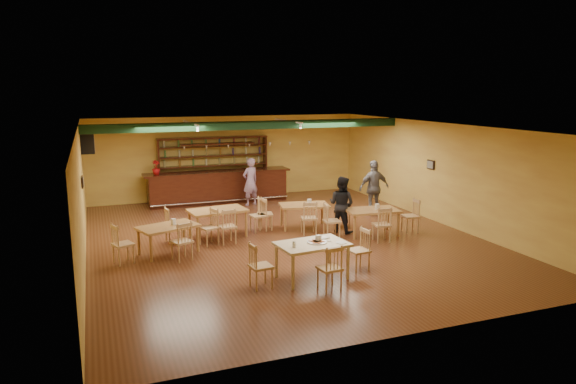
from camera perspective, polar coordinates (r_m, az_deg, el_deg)
name	(u,v)px	position (r m, az deg, el deg)	size (l,w,h in m)	color
floor	(284,239)	(14.16, -0.46, -5.11)	(12.00, 12.00, 0.00)	#562E18
ceiling_beam	(252,125)	(16.29, -3.90, 7.27)	(10.00, 0.30, 0.25)	black
track_rail_left	(190,123)	(16.45, -10.58, 7.39)	(0.05, 2.50, 0.05)	silver
track_rail_right	(288,121)	(17.30, 0.00, 7.75)	(0.05, 2.50, 0.05)	silver
ac_unit	(88,143)	(17.04, -21.00, 4.97)	(0.34, 0.70, 0.48)	silver
picture_left	(82,182)	(13.95, -21.52, 1.03)	(0.04, 0.34, 0.28)	black
picture_right	(431,165)	(16.56, 15.29, 2.89)	(0.04, 0.34, 0.28)	black
bar_counter	(218,187)	(18.69, -7.61, 0.57)	(5.14, 0.85, 1.13)	#34110A
back_bar_hutch	(214,168)	(19.20, -8.08, 2.57)	(3.98, 0.40, 2.28)	#34110A
poinsettia	(156,167)	(18.21, -14.19, 2.62)	(0.27, 0.27, 0.48)	#A50F11
dining_table_a	(218,223)	(14.40, -7.66, -3.37)	(1.52, 0.91, 0.76)	#AE733E
dining_table_b	(304,216)	(15.20, 1.77, -2.62)	(1.39, 0.83, 0.70)	#AE733E
dining_table_c	(169,240)	(13.17, -12.89, -5.07)	(1.40, 0.84, 0.70)	#AE733E
dining_table_d	(372,222)	(14.66, 9.10, -3.24)	(1.42, 0.85, 0.71)	#AE733E
near_table	(312,261)	(11.18, 2.63, -7.49)	(1.46, 0.94, 0.78)	beige
pizza_tray	(317,242)	(11.10, 3.15, -5.48)	(0.40, 0.40, 0.01)	silver
parmesan_shaker	(294,245)	(10.74, 0.67, -5.77)	(0.07, 0.07, 0.11)	#EAE5C6
napkin_stack	(324,238)	(11.38, 3.93, -5.02)	(0.20, 0.15, 0.03)	white
pizza_server	(322,240)	(11.20, 3.78, -5.27)	(0.32, 0.09, 0.00)	silver
side_plate	(341,243)	(11.11, 5.81, -5.51)	(0.22, 0.22, 0.01)	white
patron_bar	(250,182)	(18.09, -4.13, 1.13)	(0.60, 0.40, 1.65)	#82479A
patron_right_a	(342,204)	(14.71, 5.85, -1.36)	(0.77, 0.60, 1.58)	black
patron_right_b	(374,188)	(16.83, 9.35, 0.45)	(1.03, 0.43, 1.77)	slate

